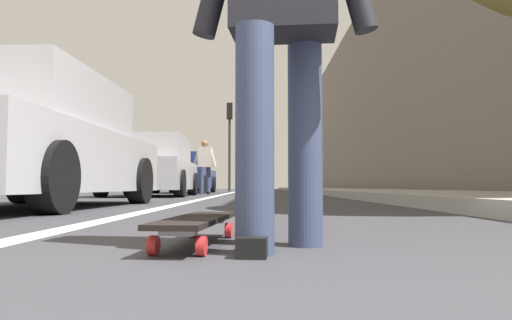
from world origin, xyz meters
TOP-DOWN VIEW (x-y plane):
  - ground_plane at (10.00, 0.00)m, footprint 80.00×80.00m
  - lane_stripe_white at (20.00, 1.05)m, footprint 52.00×0.16m
  - sidewalk_curb at (18.00, -3.35)m, footprint 52.00×3.20m
  - building_facade at (22.00, -6.01)m, footprint 40.00×1.20m
  - skateboard at (1.47, 0.22)m, footprint 0.85×0.28m
  - skater_person at (1.32, -0.12)m, footprint 0.45×0.72m
  - parked_car_near at (4.93, 2.53)m, footprint 4.30×1.99m
  - parked_car_mid at (11.42, 2.65)m, footprint 4.16×2.05m
  - parked_car_far at (17.76, 2.77)m, footprint 4.40×1.99m
  - traffic_light at (23.16, 1.45)m, footprint 0.33×0.28m
  - pedestrian_distant at (14.25, 1.65)m, footprint 0.47×0.73m

SIDE VIEW (x-z plane):
  - ground_plane at x=10.00m, z-range 0.00..0.00m
  - lane_stripe_white at x=20.00m, z-range 0.00..0.01m
  - sidewalk_curb at x=18.00m, z-range 0.00..0.15m
  - skateboard at x=1.47m, z-range 0.04..0.15m
  - parked_car_mid at x=11.42m, z-range -0.03..1.43m
  - parked_car_near at x=4.93m, z-range -0.03..1.45m
  - parked_car_far at x=17.76m, z-range -0.03..1.46m
  - skater_person at x=1.32m, z-range 0.12..1.76m
  - pedestrian_distant at x=14.25m, z-range 0.12..1.79m
  - traffic_light at x=23.16m, z-range 0.83..5.20m
  - building_facade at x=22.00m, z-range 0.00..9.82m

